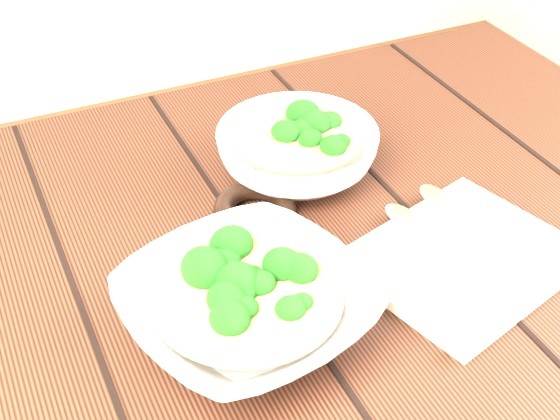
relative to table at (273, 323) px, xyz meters
name	(u,v)px	position (x,y,z in m)	size (l,w,h in m)	color
table	(273,323)	(0.00, 0.00, 0.00)	(1.20, 0.80, 0.75)	#3B1C11
soup_bowl_front	(247,305)	(-0.07, -0.10, 0.15)	(0.29, 0.29, 0.07)	silver
soup_bowl_back	(297,151)	(0.09, 0.12, 0.15)	(0.23, 0.23, 0.07)	silver
trivet	(255,208)	(0.01, 0.06, 0.13)	(0.10, 0.10, 0.02)	black
napkin	(463,259)	(0.18, -0.11, 0.13)	(0.23, 0.19, 0.01)	beige
spoon_left	(424,234)	(0.16, -0.06, 0.14)	(0.05, 0.19, 0.01)	#9F988C
spoon_right	(453,215)	(0.21, -0.05, 0.14)	(0.03, 0.19, 0.01)	#9F988C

